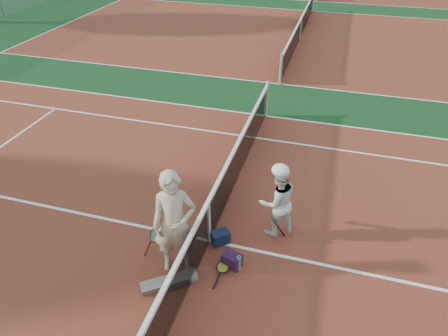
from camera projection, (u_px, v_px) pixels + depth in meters
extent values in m
plane|color=#0E3417|center=(209.00, 241.00, 7.74)|extent=(130.00, 130.00, 0.00)
cube|color=maroon|center=(209.00, 241.00, 7.74)|extent=(23.77, 10.97, 0.01)
cube|color=maroon|center=(300.00, 39.00, 18.40)|extent=(23.77, 10.97, 0.01)
imported|color=#B8A88F|center=(175.00, 224.00, 6.66)|extent=(0.87, 0.73, 2.03)
imported|color=silver|center=(277.00, 201.00, 7.54)|extent=(0.94, 0.90, 1.52)
cube|color=black|center=(220.00, 237.00, 7.64)|extent=(0.40, 0.39, 0.26)
cube|color=#27102C|center=(232.00, 260.00, 7.16)|extent=(0.38, 0.31, 0.27)
cube|color=#635F5A|center=(169.00, 281.00, 6.87)|extent=(0.92, 0.76, 0.10)
cylinder|color=silver|center=(239.00, 263.00, 7.08)|extent=(0.09, 0.09, 0.30)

